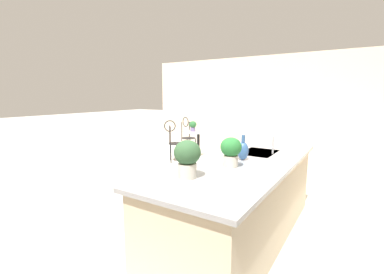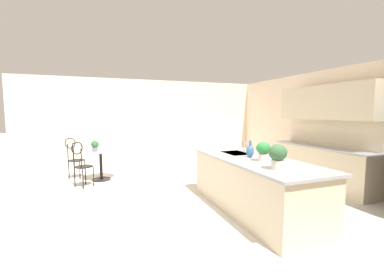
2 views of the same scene
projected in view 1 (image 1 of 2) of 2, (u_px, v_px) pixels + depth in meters
The scene contains 11 objects.
ground_plane at pixel (193, 211), 3.87m from camera, with size 40.00×40.00×0.00m, color beige.
wall_left_window at pixel (278, 106), 7.20m from camera, with size 0.12×7.80×2.70m, color beige.
kitchen_island at pixel (241, 199), 3.10m from camera, with size 2.80×1.06×0.92m.
bistro_table at pixel (198, 143), 6.85m from camera, with size 0.80×0.80×0.74m.
chair_near_window at pixel (187, 134), 7.54m from camera, with size 0.50×0.52×1.04m.
chair_by_island at pixel (174, 139), 6.64m from camera, with size 0.54×0.54×1.04m.
sink_faucet at pixel (273, 145), 3.37m from camera, with size 0.02×0.02×0.22m, color #B2B5BA.
potted_plant_on_table at pixel (193, 125), 6.79m from camera, with size 0.18×0.18×0.26m.
potted_plant_counter_far at pixel (187, 156), 2.38m from camera, with size 0.24×0.24×0.34m.
potted_plant_counter_near at pixel (231, 150), 2.75m from camera, with size 0.22×0.22×0.31m.
vase_on_counter at pixel (243, 150), 3.06m from camera, with size 0.13×0.13×0.29m.
Camera 1 is at (3.09, 1.96, 1.66)m, focal length 25.12 mm.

